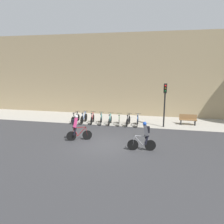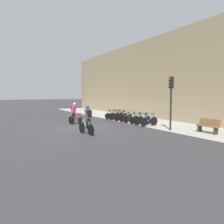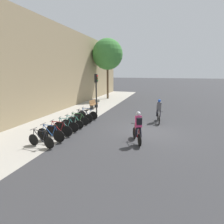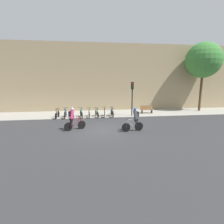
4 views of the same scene
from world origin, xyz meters
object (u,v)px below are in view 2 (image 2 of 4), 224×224
object	(u,v)px
parked_bike_2	(121,116)
bench	(208,126)
cyclist_grey	(88,119)
parked_bike_7	(149,121)
parked_bike_0	(113,115)
parked_bike_5	(137,119)
traffic_light_pole	(171,93)
cyclist_pink	(74,113)
parked_bike_4	(131,118)
parked_bike_1	(117,116)
parked_bike_6	(143,120)
parked_bike_3	(126,117)

from	to	relation	value
parked_bike_2	bench	xyz separation A→B (m)	(8.20, 1.28, 0.06)
cyclist_grey	parked_bike_7	size ratio (longest dim) A/B	1.04
parked_bike_0	parked_bike_2	distance (m)	1.60
bench	parked_bike_0	bearing A→B (deg)	-172.57
cyclist_grey	parked_bike_5	size ratio (longest dim) A/B	1.11
traffic_light_pole	cyclist_pink	bearing A→B (deg)	-140.78
parked_bike_0	parked_bike_4	xyz separation A→B (m)	(3.20, -0.00, -0.01)
cyclist_pink	parked_bike_1	xyz separation A→B (m)	(-1.14, 4.65, -0.53)
cyclist_grey	parked_bike_1	distance (m)	7.99
parked_bike_5	parked_bike_2	bearing A→B (deg)	179.97
cyclist_grey	parked_bike_6	distance (m)	5.81
bench	parked_bike_7	bearing A→B (deg)	-163.12
parked_bike_6	bench	bearing A→B (deg)	14.30
parked_bike_0	parked_bike_1	xyz separation A→B (m)	(0.80, 0.00, 0.03)
parked_bike_4	parked_bike_6	distance (m)	1.60
cyclist_pink	parked_bike_5	distance (m)	5.12
parked_bike_2	parked_bike_5	world-z (taller)	parked_bike_2
cyclist_grey	parked_bike_2	size ratio (longest dim) A/B	1.07
traffic_light_pole	parked_bike_4	bearing A→B (deg)	-178.95
parked_bike_4	parked_bike_6	size ratio (longest dim) A/B	0.96
parked_bike_3	parked_bike_6	bearing A→B (deg)	-0.01
parked_bike_0	parked_bike_1	bearing A→B (deg)	0.09
parked_bike_1	parked_bike_3	world-z (taller)	parked_bike_1
traffic_light_pole	bench	bearing A→B (deg)	30.17
parked_bike_6	traffic_light_pole	size ratio (longest dim) A/B	0.46
parked_bike_6	bench	world-z (taller)	parked_bike_6
cyclist_grey	parked_bike_7	world-z (taller)	cyclist_grey
cyclist_grey	parked_bike_7	bearing A→B (deg)	99.92
cyclist_pink	parked_bike_0	world-z (taller)	cyclist_pink
parked_bike_2	parked_bike_3	xyz separation A→B (m)	(0.80, 0.00, -0.00)
parked_bike_7	parked_bike_6	bearing A→B (deg)	179.99
parked_bike_4	parked_bike_6	world-z (taller)	parked_bike_6
cyclist_grey	traffic_light_pole	world-z (taller)	traffic_light_pole
parked_bike_1	parked_bike_5	bearing A→B (deg)	-0.02
parked_bike_2	parked_bike_1	bearing A→B (deg)	-179.98
parked_bike_1	traffic_light_pole	xyz separation A→B (m)	(6.94, 0.08, 2.08)
cyclist_grey	parked_bike_4	xyz separation A→B (m)	(-3.36, 5.51, -0.57)
parked_bike_0	bench	bearing A→B (deg)	7.43
parked_bike_5	traffic_light_pole	size ratio (longest dim) A/B	0.44
parked_bike_6	bench	distance (m)	5.16
cyclist_grey	parked_bike_5	distance (m)	6.10
parked_bike_1	cyclist_pink	bearing A→B (deg)	-76.22
parked_bike_0	bench	world-z (taller)	parked_bike_0
parked_bike_3	parked_bike_4	size ratio (longest dim) A/B	1.01
parked_bike_3	traffic_light_pole	xyz separation A→B (m)	(5.34, 0.08, 2.09)
traffic_light_pole	cyclist_grey	bearing A→B (deg)	-101.97
parked_bike_5	traffic_light_pole	world-z (taller)	traffic_light_pole
parked_bike_1	parked_bike_7	xyz separation A→B (m)	(4.79, 0.00, -0.01)
parked_bike_6	traffic_light_pole	distance (m)	3.62
parked_bike_5	bench	bearing A→B (deg)	12.42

